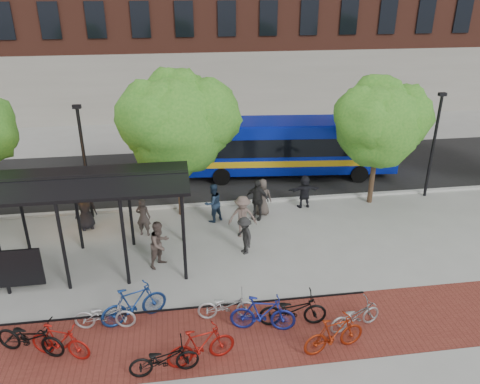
{
  "coord_description": "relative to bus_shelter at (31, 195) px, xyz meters",
  "views": [
    {
      "loc": [
        -3.09,
        -15.95,
        9.72
      ],
      "look_at": [
        -0.52,
        1.83,
        1.6
      ],
      "focal_mm": 35.0,
      "sensor_mm": 36.0,
      "label": 1
    }
  ],
  "objects": [
    {
      "name": "ground",
      "position": [
        8.13,
        0.48,
        -3.0
      ],
      "size": [
        160.0,
        160.0,
        0.0
      ],
      "primitive_type": "plane",
      "color": "#9E9E99",
      "rests_on": "ground"
    },
    {
      "name": "asphalt_street",
      "position": [
        8.13,
        8.48,
        -2.99
      ],
      "size": [
        160.0,
        8.0,
        0.01
      ],
      "primitive_type": "cube",
      "color": "black",
      "rests_on": "ground"
    },
    {
      "name": "curb",
      "position": [
        8.13,
        4.48,
        -2.94
      ],
      "size": [
        160.0,
        0.25,
        0.12
      ],
      "primitive_type": "cube",
      "color": "#B7B7B2",
      "rests_on": "ground"
    },
    {
      "name": "brick_strip",
      "position": [
        6.13,
        -4.52,
        -3.0
      ],
      "size": [
        24.0,
        3.0,
        0.01
      ],
      "primitive_type": "cube",
      "color": "maroon",
      "rests_on": "ground"
    },
    {
      "name": "bike_rack_rail",
      "position": [
        4.83,
        -3.62,
        -3.0
      ],
      "size": [
        12.0,
        0.05,
        0.95
      ],
      "primitive_type": "cube",
      "color": "black",
      "rests_on": "ground"
    },
    {
      "name": "bus_shelter",
      "position": [
        0.0,
        0.0,
        0.0
      ],
      "size": [
        10.6,
        3.07,
        3.6
      ],
      "color": "black",
      "rests_on": "ground"
    },
    {
      "name": "tree_b",
      "position": [
        5.23,
        3.83,
        1.46
      ],
      "size": [
        5.15,
        4.2,
        6.47
      ],
      "color": "#382619",
      "rests_on": "ground"
    },
    {
      "name": "tree_c",
      "position": [
        14.22,
        3.83,
        1.06
      ],
      "size": [
        4.66,
        3.8,
        5.92
      ],
      "color": "#382619",
      "rests_on": "ground"
    },
    {
      "name": "lamp_post_left",
      "position": [
        1.13,
        4.08,
        -0.25
      ],
      "size": [
        0.35,
        0.2,
        5.12
      ],
      "color": "black",
      "rests_on": "ground"
    },
    {
      "name": "lamp_post_right",
      "position": [
        17.13,
        4.08,
        -0.25
      ],
      "size": [
        0.35,
        0.2,
        5.12
      ],
      "color": "black",
      "rests_on": "ground"
    },
    {
      "name": "bus",
      "position": [
        11.03,
        7.75,
        -1.24
      ],
      "size": [
        11.51,
        3.55,
        3.06
      ],
      "rotation": [
        0.0,
        0.0,
        -0.09
      ],
      "color": "#081A9E",
      "rests_on": "ground"
    },
    {
      "name": "bike_0",
      "position": [
        0.65,
        -4.41,
        -2.44
      ],
      "size": [
        2.23,
        1.43,
        1.11
      ],
      "primitive_type": "imported",
      "rotation": [
        0.0,
        0.0,
        1.21
      ],
      "color": "black",
      "rests_on": "ground"
    },
    {
      "name": "bike_1",
      "position": [
        1.51,
        -4.69,
        -2.45
      ],
      "size": [
        1.88,
        1.13,
        1.09
      ],
      "primitive_type": "imported",
      "rotation": [
        0.0,
        0.0,
        1.21
      ],
      "color": "#9D130E",
      "rests_on": "ground"
    },
    {
      "name": "bike_2",
      "position": [
        2.61,
        -3.62,
        -2.51
      ],
      "size": [
        1.91,
        0.81,
        0.98
      ],
      "primitive_type": "imported",
      "rotation": [
        0.0,
        0.0,
        1.48
      ],
      "color": "#B0AFB2",
      "rests_on": "ground"
    },
    {
      "name": "bike_3",
      "position": [
        3.47,
        -3.4,
        -2.37
      ],
      "size": [
        2.17,
        1.33,
        1.26
      ],
      "primitive_type": "imported",
      "rotation": [
        0.0,
        0.0,
        1.95
      ],
      "color": "navy",
      "rests_on": "ground"
    },
    {
      "name": "bike_4",
      "position": [
        4.39,
        -5.72,
        -2.5
      ],
      "size": [
        1.93,
        0.82,
        0.99
      ],
      "primitive_type": "imported",
      "rotation": [
        0.0,
        0.0,
        1.66
      ],
      "color": "black",
      "rests_on": "ground"
    },
    {
      "name": "bike_5",
      "position": [
        5.41,
        -5.46,
        -2.41
      ],
      "size": [
        2.03,
        0.98,
        1.17
      ],
      "primitive_type": "imported",
      "rotation": [
        0.0,
        0.0,
        1.8
      ],
      "color": "maroon",
      "rests_on": "ground"
    },
    {
      "name": "bike_6",
      "position": [
        6.32,
        -3.7,
        -2.52
      ],
      "size": [
        1.88,
        0.79,
        0.96
      ],
      "primitive_type": "imported",
      "rotation": [
        0.0,
        0.0,
        1.49
      ],
      "color": "#ADADB0",
      "rests_on": "ground"
    },
    {
      "name": "bike_7",
      "position": [
        7.34,
        -4.4,
        -2.4
      ],
      "size": [
        2.07,
        0.96,
        1.2
      ],
      "primitive_type": "imported",
      "rotation": [
        0.0,
        0.0,
        1.37
      ],
      "color": "navy",
      "rests_on": "ground"
    },
    {
      "name": "bike_8",
      "position": [
        8.3,
        -4.28,
        -2.45
      ],
      "size": [
        2.14,
        0.89,
        1.1
      ],
      "primitive_type": "imported",
      "rotation": [
        0.0,
        0.0,
        1.49
      ],
      "color": "black",
      "rests_on": "ground"
    },
    {
      "name": "bike_9",
      "position": [
        9.19,
        -5.54,
        -2.42
      ],
      "size": [
        1.98,
        0.93,
        1.15
      ],
      "primitive_type": "imported",
      "rotation": [
        0.0,
        0.0,
        1.78
      ],
      "color": "maroon",
      "rests_on": "ground"
    },
    {
      "name": "bike_10",
      "position": [
        10.14,
        -4.71,
        -2.54
      ],
      "size": [
        1.86,
        1.06,
        0.92
      ],
      "primitive_type": "imported",
      "rotation": [
        0.0,
        0.0,
        1.84
      ],
      "color": "gray",
      "rests_on": "ground"
    },
    {
      "name": "pedestrian_0",
      "position": [
        1.07,
        3.03,
        -2.07
      ],
      "size": [
        1.05,
        0.85,
        1.85
      ],
      "primitive_type": "imported",
      "rotation": [
        0.0,
        0.0,
        0.33
      ],
      "color": "black",
      "rests_on": "ground"
    },
    {
      "name": "pedestrian_1",
      "position": [
        3.54,
        2.06,
        -2.17
      ],
      "size": [
        0.69,
        0.54,
        1.67
      ],
      "primitive_type": "imported",
      "rotation": [
        0.0,
        0.0,
        2.88
      ],
      "color": "#413834",
      "rests_on": "ground"
    },
    {
      "name": "pedestrian_2",
      "position": [
        6.51,
        2.91,
        -2.12
      ],
      "size": [
        1.07,
        1.01,
        1.76
      ],
      "primitive_type": "imported",
      "rotation": [
        0.0,
        0.0,
        3.68
      ],
      "color": "#1E3048",
      "rests_on": "ground"
    },
    {
      "name": "pedestrian_3",
      "position": [
        7.59,
        1.37,
        -2.09
      ],
      "size": [
        1.25,
        0.82,
        1.82
      ],
      "primitive_type": "imported",
      "rotation": [
        0.0,
        0.0,
        -0.13
      ],
      "color": "brown",
      "rests_on": "ground"
    },
    {
      "name": "pedestrian_4",
      "position": [
        8.45,
        2.86,
        -2.07
      ],
      "size": [
        1.17,
        0.94,
        1.86
      ],
      "primitive_type": "imported",
      "rotation": [
        0.0,
        0.0,
        5.76
      ],
      "color": "#242424",
      "rests_on": "ground"
    },
    {
      "name": "pedestrian_5",
      "position": [
        10.85,
        3.7,
        -2.21
      ],
      "size": [
        1.48,
        0.52,
        1.58
      ],
      "primitive_type": "imported",
      "rotation": [
        0.0,
        0.0,
        3.18
      ],
      "color": "black",
      "rests_on": "ground"
    },
    {
      "name": "pedestrian_6",
      "position": [
        8.76,
        3.23,
        -2.14
      ],
      "size": [
        0.93,
        0.71,
        1.71
      ],
      "primitive_type": "imported",
      "rotation": [
        0.0,
        0.0,
        2.93
      ],
      "color": "#463D38",
      "rests_on": "ground"
    },
    {
      "name": "pedestrian_8",
      "position": [
        4.25,
        -0.36,
        -2.09
      ],
      "size": [
        1.11,
        1.11,
        1.82
      ],
      "primitive_type": "imported",
      "rotation": [
        0.0,
        0.0,
        0.81
      ],
      "color": "brown",
      "rests_on": "ground"
    },
    {
      "name": "pedestrian_9",
      "position": [
        7.46,
        0.07,
        -2.23
      ],
      "size": [
        0.84,
        1.12,
        1.54
      ],
      "primitive_type": "imported",
      "rotation": [
        0.0,
        0.0,
        5.01
      ],
      "color": "#242424",
      "rests_on": "ground"
    }
  ]
}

